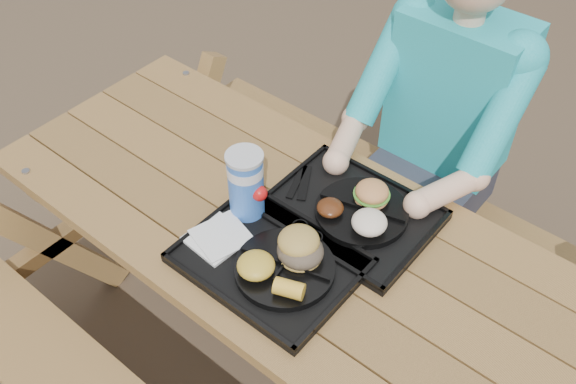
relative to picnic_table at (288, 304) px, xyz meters
The scene contains 18 objects.
ground 0.38m from the picnic_table, ahead, with size 60.00×60.00×0.00m, color #999999.
picnic_table is the anchor object (origin of this frame).
tray_near 0.41m from the picnic_table, 69.94° to the right, with size 0.45×0.35×0.02m, color black.
tray_far 0.42m from the picnic_table, 50.28° to the left, with size 0.45×0.35×0.02m, color black.
plate_near 0.44m from the picnic_table, 53.40° to the right, with size 0.26×0.26×0.02m, color black.
plate_far 0.45m from the picnic_table, 45.62° to the left, with size 0.26×0.26×0.02m, color black.
napkin_stack 0.45m from the picnic_table, 120.83° to the right, with size 0.14×0.14×0.02m, color white.
soda_cup 0.51m from the picnic_table, 159.21° to the right, with size 0.10×0.10×0.20m, color blue.
condiment_bbq 0.41m from the picnic_table, 12.12° to the right, with size 0.04×0.04×0.03m, color #330506.
condiment_mustard 0.42m from the picnic_table, ahead, with size 0.04×0.04×0.03m, color yellow.
sandwich 0.50m from the picnic_table, 38.45° to the right, with size 0.11×0.11×0.12m, color #BD9542, non-canonical shape.
mac_cheese 0.49m from the picnic_table, 72.99° to the right, with size 0.10×0.10×0.05m, color gold.
corn_cob 0.51m from the picnic_table, 50.07° to the right, with size 0.07×0.07×0.04m, color yellow, non-canonical shape.
cutlery_far 0.43m from the picnic_table, 111.27° to the left, with size 0.03×0.14×0.01m, color black.
burger 0.52m from the picnic_table, 54.31° to the left, with size 0.10×0.10×0.09m, color #D2874A, non-canonical shape.
baked_beans 0.45m from the picnic_table, 45.76° to the left, with size 0.07×0.07×0.03m, color #532610.
potato_salad 0.49m from the picnic_table, 26.32° to the left, with size 0.10×0.10×0.05m, color white.
diner 0.73m from the picnic_table, 80.36° to the left, with size 0.48×0.84×1.28m, color #1BBDB1, non-canonical shape.
Camera 1 is at (0.76, -0.93, 2.07)m, focal length 40.00 mm.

